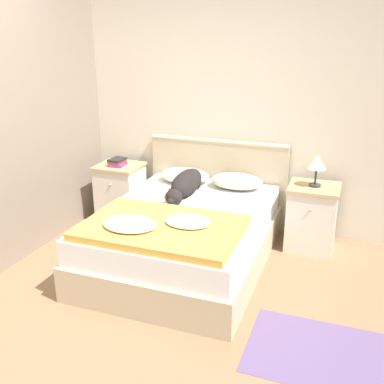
# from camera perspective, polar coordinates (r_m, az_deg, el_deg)

# --- Properties ---
(ground_plane) EXTENTS (16.00, 16.00, 0.00)m
(ground_plane) POSITION_cam_1_polar(r_m,az_deg,el_deg) (3.38, -9.96, -16.65)
(ground_plane) COLOR #896647
(wall_back) EXTENTS (9.00, 0.06, 2.55)m
(wall_back) POSITION_cam_1_polar(r_m,az_deg,el_deg) (4.73, 2.15, 11.04)
(wall_back) COLOR beige
(wall_back) RESTS_ON ground_plane
(wall_side_left) EXTENTS (0.06, 3.10, 2.55)m
(wall_side_left) POSITION_cam_1_polar(r_m,az_deg,el_deg) (4.42, -19.38, 9.36)
(wall_side_left) COLOR gray
(wall_side_left) RESTS_ON ground_plane
(bed) EXTENTS (1.40, 1.90, 0.52)m
(bed) POSITION_cam_1_polar(r_m,az_deg,el_deg) (4.04, -0.94, -5.71)
(bed) COLOR #C6B28E
(bed) RESTS_ON ground_plane
(headboard) EXTENTS (1.48, 0.06, 0.94)m
(headboard) POSITION_cam_1_polar(r_m,az_deg,el_deg) (4.81, 3.22, 1.52)
(headboard) COLOR #C6B28E
(headboard) RESTS_ON ground_plane
(nightstand_left) EXTENTS (0.47, 0.45, 0.63)m
(nightstand_left) POSITION_cam_1_polar(r_m,az_deg,el_deg) (5.02, -9.06, -0.01)
(nightstand_left) COLOR silver
(nightstand_left) RESTS_ON ground_plane
(nightstand_right) EXTENTS (0.47, 0.45, 0.63)m
(nightstand_right) POSITION_cam_1_polar(r_m,az_deg,el_deg) (4.44, 14.95, -3.09)
(nightstand_right) COLOR silver
(nightstand_right) RESTS_ON ground_plane
(pillow_left) EXTENTS (0.52, 0.36, 0.14)m
(pillow_left) POSITION_cam_1_polar(r_m,az_deg,el_deg) (4.64, -0.95, 2.13)
(pillow_left) COLOR beige
(pillow_left) RESTS_ON bed
(pillow_right) EXTENTS (0.52, 0.36, 0.14)m
(pillow_right) POSITION_cam_1_polar(r_m,az_deg,el_deg) (4.48, 5.68, 1.38)
(pillow_right) COLOR beige
(pillow_right) RESTS_ON bed
(quilt) EXTENTS (1.22, 0.84, 0.11)m
(quilt) POSITION_cam_1_polar(r_m,az_deg,el_deg) (3.50, -3.99, -4.44)
(quilt) COLOR gold
(quilt) RESTS_ON bed
(dog) EXTENTS (0.23, 0.80, 0.23)m
(dog) POSITION_cam_1_polar(r_m,az_deg,el_deg) (4.26, -0.82, 1.01)
(dog) COLOR black
(dog) RESTS_ON bed
(book_stack) EXTENTS (0.17, 0.21, 0.08)m
(book_stack) POSITION_cam_1_polar(r_m,az_deg,el_deg) (4.89, -9.45, 3.76)
(book_stack) COLOR #703D7F
(book_stack) RESTS_ON nightstand_left
(table_lamp) EXTENTS (0.17, 0.17, 0.30)m
(table_lamp) POSITION_cam_1_polar(r_m,az_deg,el_deg) (4.27, 15.57, 3.54)
(table_lamp) COLOR #2D2D33
(table_lamp) RESTS_ON nightstand_right
(rug) EXTENTS (1.18, 0.71, 0.00)m
(rug) POSITION_cam_1_polar(r_m,az_deg,el_deg) (3.23, 18.18, -19.30)
(rug) COLOR #604C75
(rug) RESTS_ON ground_plane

